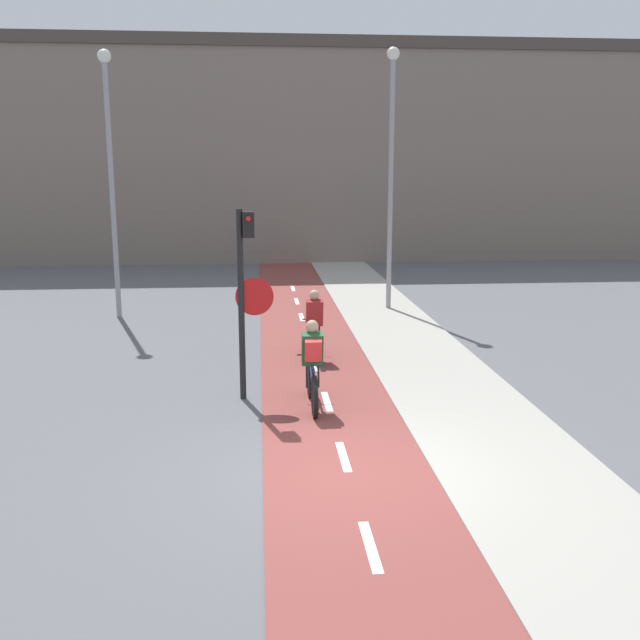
# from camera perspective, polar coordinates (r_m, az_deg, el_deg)

# --- Properties ---
(ground_plane) EXTENTS (120.00, 120.00, 0.00)m
(ground_plane) POSITION_cam_1_polar(r_m,az_deg,el_deg) (9.91, 2.23, -12.08)
(ground_plane) COLOR #5B5B60
(bike_lane) EXTENTS (2.30, 60.00, 0.02)m
(bike_lane) POSITION_cam_1_polar(r_m,az_deg,el_deg) (9.92, 2.22, -12.00)
(bike_lane) COLOR brown
(bike_lane) RESTS_ON ground_plane
(sidewalk_strip) EXTENTS (2.40, 60.00, 0.05)m
(sidewalk_strip) POSITION_cam_1_polar(r_m,az_deg,el_deg) (10.44, 15.38, -11.10)
(sidewalk_strip) COLOR #A8A399
(sidewalk_strip) RESTS_ON ground_plane
(building_row_background) EXTENTS (60.00, 5.20, 9.66)m
(building_row_background) POSITION_cam_1_polar(r_m,az_deg,el_deg) (34.06, -3.03, 13.16)
(building_row_background) COLOR slate
(building_row_background) RESTS_ON ground_plane
(traffic_light_pole) EXTENTS (0.67, 0.25, 3.39)m
(traffic_light_pole) POSITION_cam_1_polar(r_m,az_deg,el_deg) (12.50, -5.99, 2.88)
(traffic_light_pole) COLOR black
(traffic_light_pole) RESTS_ON ground_plane
(street_lamp_far) EXTENTS (0.36, 0.36, 7.16)m
(street_lamp_far) POSITION_cam_1_polar(r_m,az_deg,el_deg) (20.45, -16.44, 12.25)
(street_lamp_far) COLOR gray
(street_lamp_far) RESTS_ON ground_plane
(street_lamp_sidewalk) EXTENTS (0.36, 0.36, 7.39)m
(street_lamp_sidewalk) POSITION_cam_1_polar(r_m,az_deg,el_deg) (20.89, 5.72, 12.99)
(street_lamp_sidewalk) COLOR gray
(street_lamp_sidewalk) RESTS_ON ground_plane
(cyclist_near) EXTENTS (0.46, 1.80, 1.55)m
(cyclist_near) POSITION_cam_1_polar(r_m,az_deg,el_deg) (12.22, -0.62, -3.80)
(cyclist_near) COLOR black
(cyclist_near) RESTS_ON ground_plane
(cyclist_far) EXTENTS (0.46, 1.75, 1.53)m
(cyclist_far) POSITION_cam_1_polar(r_m,az_deg,el_deg) (15.42, -0.45, -0.70)
(cyclist_far) COLOR black
(cyclist_far) RESTS_ON ground_plane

